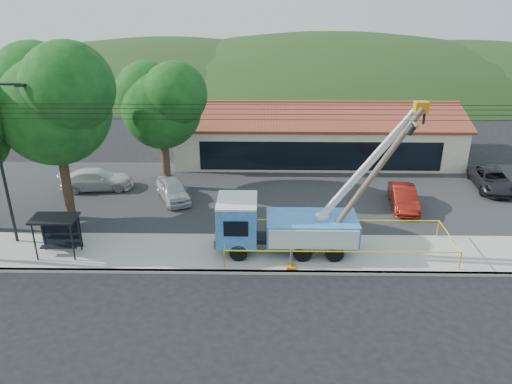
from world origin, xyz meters
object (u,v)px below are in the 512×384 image
Objects in this scene: utility_truck at (282,224)px; car_white at (99,190)px; car_red at (402,209)px; car_dark at (490,190)px; bus_shelter at (57,226)px; car_silver at (174,201)px; leaning_pole at (370,178)px.

utility_truck reaches higher than car_white.
car_red is 0.84× the size of car_dark.
car_white is at bearing 94.52° from bus_shelter.
bus_shelter is at bearing -157.99° from car_red.
car_silver is (-6.99, 6.67, -1.73)m from utility_truck.
utility_truck is 9.90m from car_red.
leaning_pole is 16.33m from bus_shelter.
car_dark is at bearing 18.96° from bus_shelter.
car_dark is (21.87, 2.22, 0.00)m from car_silver.
utility_truck is 1.27× the size of leaning_pole.
car_silver is at bearing 147.73° from leaning_pole.
car_red is at bearing -27.58° from car_silver.
car_red is at bearing 16.93° from bus_shelter.
utility_truck is 2.11× the size of car_dark.
car_red is 7.66m from car_dark.
car_white is (-16.88, 8.88, -4.53)m from leaning_pole.
car_dark is (14.89, 8.90, -1.73)m from utility_truck.
bus_shelter is at bearing -154.85° from car_dark.
bus_shelter is 0.47× the size of car_dark.
car_dark is (10.59, 9.35, -4.53)m from leaning_pole.
utility_truck is 17.43m from car_dark.
utility_truck is 15.25m from car_white.
car_white is at bearing 176.91° from car_red.
car_white is 1.00× the size of car_dark.
car_dark is at bearing 41.44° from leaning_pole.
bus_shelter is 0.57× the size of car_silver.
leaning_pole is at bearing -132.87° from car_dark.
utility_truck is 9.82m from car_silver.
bus_shelter is (-11.80, -0.53, 0.03)m from utility_truck.
car_white is at bearing 138.83° from car_silver.
utility_truck is at bearing 174.02° from leaning_pole.
bus_shelter is 8.84m from car_silver.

